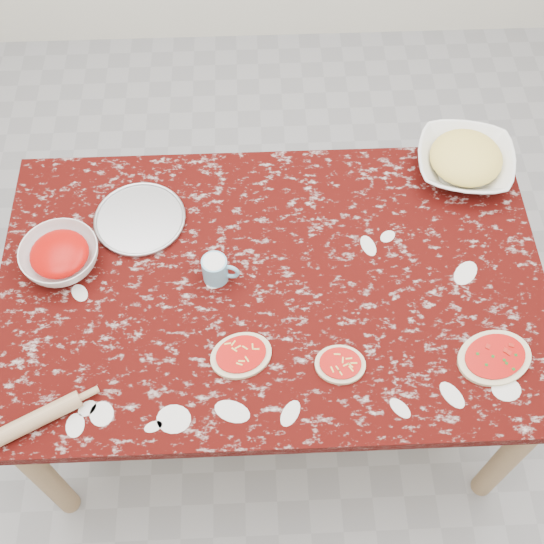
{
  "coord_description": "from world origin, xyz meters",
  "views": [
    {
      "loc": [
        -0.04,
        -1.05,
        2.48
      ],
      "look_at": [
        0.0,
        0.0,
        0.8
      ],
      "focal_mm": 45.99,
      "sensor_mm": 36.0,
      "label": 1
    }
  ],
  "objects_px": {
    "sauce_bowl": "(61,257)",
    "flour_mug": "(216,269)",
    "rolling_pin": "(38,418)",
    "worktable": "(272,295)",
    "cheese_bowl": "(464,162)",
    "pizza_tray": "(140,220)"
  },
  "relations": [
    {
      "from": "pizza_tray",
      "to": "flour_mug",
      "type": "xyz_separation_m",
      "value": [
        0.24,
        -0.22,
        0.04
      ]
    },
    {
      "from": "worktable",
      "to": "flour_mug",
      "type": "bearing_deg",
      "value": 173.27
    },
    {
      "from": "pizza_tray",
      "to": "cheese_bowl",
      "type": "height_order",
      "value": "cheese_bowl"
    },
    {
      "from": "worktable",
      "to": "sauce_bowl",
      "type": "bearing_deg",
      "value": 171.93
    },
    {
      "from": "worktable",
      "to": "rolling_pin",
      "type": "distance_m",
      "value": 0.74
    },
    {
      "from": "worktable",
      "to": "flour_mug",
      "type": "distance_m",
      "value": 0.21
    },
    {
      "from": "pizza_tray",
      "to": "flour_mug",
      "type": "relative_size",
      "value": 2.5
    },
    {
      "from": "sauce_bowl",
      "to": "rolling_pin",
      "type": "relative_size",
      "value": 1.02
    },
    {
      "from": "pizza_tray",
      "to": "rolling_pin",
      "type": "bearing_deg",
      "value": -109.0
    },
    {
      "from": "flour_mug",
      "to": "sauce_bowl",
      "type": "bearing_deg",
      "value": 171.46
    },
    {
      "from": "worktable",
      "to": "pizza_tray",
      "type": "distance_m",
      "value": 0.47
    },
    {
      "from": "cheese_bowl",
      "to": "flour_mug",
      "type": "bearing_deg",
      "value": -154.51
    },
    {
      "from": "sauce_bowl",
      "to": "rolling_pin",
      "type": "xyz_separation_m",
      "value": [
        -0.0,
        -0.49,
        -0.01
      ]
    },
    {
      "from": "flour_mug",
      "to": "rolling_pin",
      "type": "xyz_separation_m",
      "value": [
        -0.46,
        -0.42,
        -0.02
      ]
    },
    {
      "from": "cheese_bowl",
      "to": "rolling_pin",
      "type": "height_order",
      "value": "cheese_bowl"
    },
    {
      "from": "sauce_bowl",
      "to": "flour_mug",
      "type": "height_order",
      "value": "flour_mug"
    },
    {
      "from": "cheese_bowl",
      "to": "rolling_pin",
      "type": "bearing_deg",
      "value": -147.41
    },
    {
      "from": "pizza_tray",
      "to": "flour_mug",
      "type": "height_order",
      "value": "flour_mug"
    },
    {
      "from": "sauce_bowl",
      "to": "cheese_bowl",
      "type": "bearing_deg",
      "value": 13.92
    },
    {
      "from": "worktable",
      "to": "flour_mug",
      "type": "height_order",
      "value": "flour_mug"
    },
    {
      "from": "sauce_bowl",
      "to": "flour_mug",
      "type": "xyz_separation_m",
      "value": [
        0.45,
        -0.07,
        0.01
      ]
    },
    {
      "from": "flour_mug",
      "to": "pizza_tray",
      "type": "bearing_deg",
      "value": 137.7
    }
  ]
}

